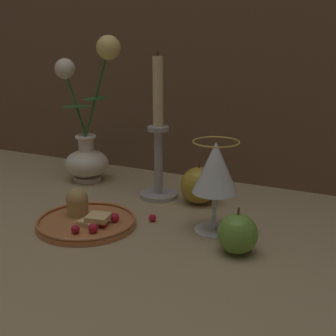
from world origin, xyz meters
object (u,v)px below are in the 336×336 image
(plate_with_pastries, at_px, (85,218))
(apple_near_glass, at_px, (237,234))
(vase, at_px, (88,137))
(apple_beside_vase, at_px, (199,185))
(candlestick, at_px, (156,147))
(wine_glass, at_px, (215,171))

(plate_with_pastries, relative_size, apple_near_glass, 2.36)
(vase, bearing_deg, apple_beside_vase, -5.78)
(vase, relative_size, candlestick, 1.10)
(vase, relative_size, apple_beside_vase, 3.82)
(plate_with_pastries, bearing_deg, apple_near_glass, 2.68)
(vase, relative_size, apple_near_glass, 4.35)
(vase, bearing_deg, wine_glass, -22.14)
(apple_near_glass, bearing_deg, plate_with_pastries, -177.32)
(plate_with_pastries, bearing_deg, apple_beside_vase, 53.98)
(plate_with_pastries, distance_m, wine_glass, 0.27)
(wine_glass, xyz_separation_m, apple_near_glass, (0.07, -0.07, -0.08))
(wine_glass, height_order, candlestick, candlestick)
(vase, xyz_separation_m, wine_glass, (0.39, -0.16, 0.01))
(wine_glass, bearing_deg, plate_with_pastries, -160.79)
(vase, distance_m, wine_glass, 0.42)
(vase, xyz_separation_m, candlestick, (0.21, -0.03, 0.01))
(vase, bearing_deg, candlestick, -9.53)
(apple_beside_vase, bearing_deg, wine_glass, -57.51)
(plate_with_pastries, height_order, apple_near_glass, apple_near_glass)
(plate_with_pastries, relative_size, candlestick, 0.60)
(vase, height_order, apple_beside_vase, vase)
(vase, xyz_separation_m, plate_with_pastries, (0.16, -0.24, -0.10))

